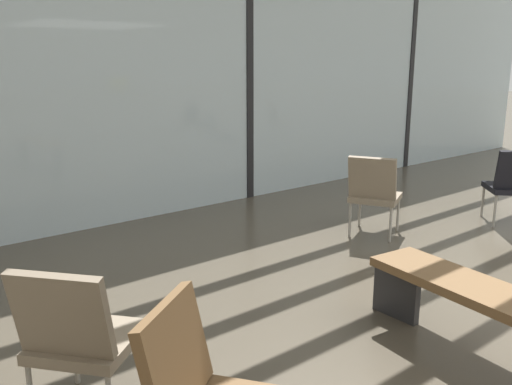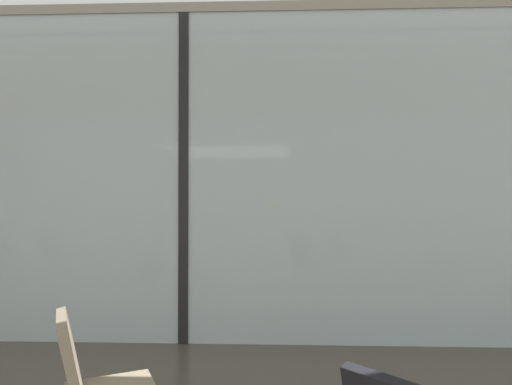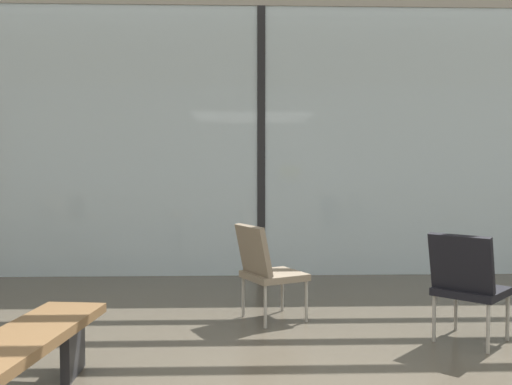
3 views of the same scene
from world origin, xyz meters
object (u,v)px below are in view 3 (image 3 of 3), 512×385
at_px(parked_airplane, 233,137).
at_px(lounge_chair_1, 266,266).
at_px(lounge_chair_3, 467,281).
at_px(waiting_bench, 21,355).

relative_size(parked_airplane, lounge_chair_1, 12.63).
bearing_deg(lounge_chair_3, waiting_bench, 67.23).
bearing_deg(waiting_bench, lounge_chair_3, -60.40).
height_order(parked_airplane, lounge_chair_1, parked_airplane).
bearing_deg(parked_airplane, waiting_bench, -95.84).
bearing_deg(lounge_chair_1, parked_airplane, -23.86).
distance_m(lounge_chair_1, waiting_bench, 2.42).
relative_size(parked_airplane, waiting_bench, 6.50).
height_order(lounge_chair_1, waiting_bench, lounge_chair_1).
height_order(parked_airplane, waiting_bench, parked_airplane).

